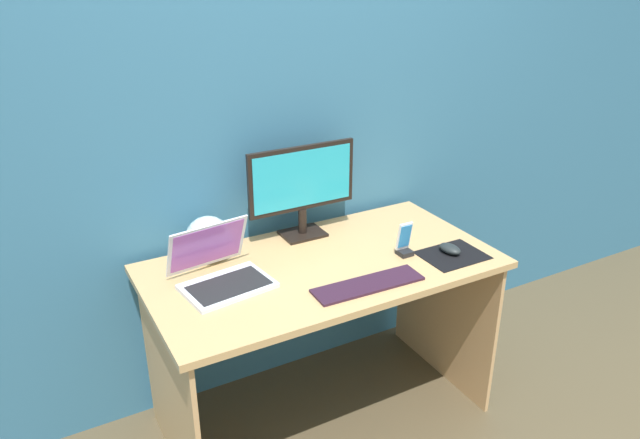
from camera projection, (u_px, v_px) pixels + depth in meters
ground_plane at (322, 413)px, 2.68m from camera, size 8.00×8.00×0.00m
wall_back at (274, 114)px, 2.50m from camera, size 6.00×0.04×2.50m
desk at (322, 299)px, 2.44m from camera, size 1.36×0.72×0.75m
monitor at (302, 185)px, 2.52m from camera, size 0.48×0.14×0.40m
laptop at (221, 272)px, 2.22m from camera, size 0.35×0.33×0.21m
fishbowl at (208, 239)px, 2.38m from camera, size 0.18×0.18×0.18m
keyboard_external at (368, 285)px, 2.21m from camera, size 0.43×0.13×0.01m
mousepad at (452, 255)px, 2.43m from camera, size 0.25×0.20×0.00m
mouse at (450, 249)px, 2.44m from camera, size 0.07×0.11×0.04m
phone_in_dock at (404, 244)px, 2.42m from camera, size 0.06×0.05×0.14m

